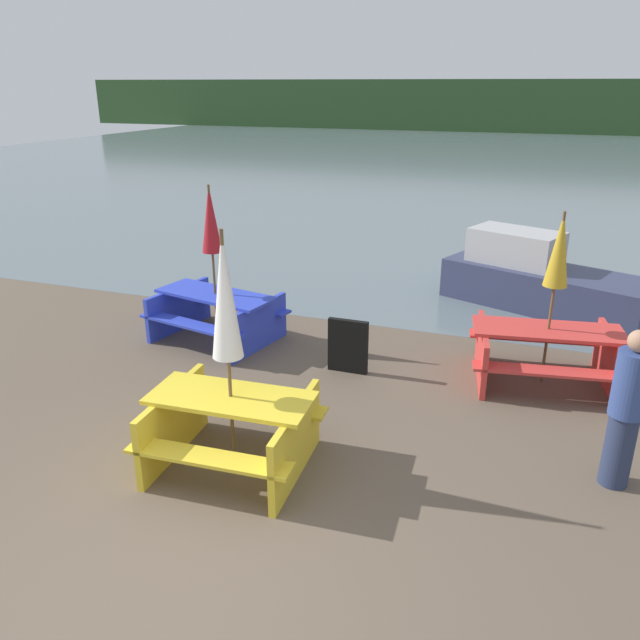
{
  "coord_description": "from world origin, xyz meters",
  "views": [
    {
      "loc": [
        2.47,
        -3.07,
        3.69
      ],
      "look_at": [
        -0.07,
        3.96,
        0.85
      ],
      "focal_mm": 35.0,
      "sensor_mm": 36.0,
      "label": 1
    }
  ],
  "objects_px": {
    "picnic_table_yellow": "(232,425)",
    "umbrella_white": "(225,297)",
    "signboard": "(348,346)",
    "umbrella_crimson": "(211,221)",
    "umbrella_gold": "(559,251)",
    "boat": "(539,280)",
    "person": "(626,410)",
    "picnic_table_blue": "(216,311)",
    "picnic_table_red": "(545,350)"
  },
  "relations": [
    {
      "from": "signboard",
      "to": "umbrella_white",
      "type": "bearing_deg",
      "value": -99.66
    },
    {
      "from": "umbrella_white",
      "to": "umbrella_gold",
      "type": "relative_size",
      "value": 1.09
    },
    {
      "from": "picnic_table_blue",
      "to": "boat",
      "type": "bearing_deg",
      "value": 35.64
    },
    {
      "from": "picnic_table_yellow",
      "to": "picnic_table_blue",
      "type": "xyz_separation_m",
      "value": [
        -1.8,
        2.95,
        -0.02
      ]
    },
    {
      "from": "umbrella_gold",
      "to": "umbrella_crimson",
      "type": "distance_m",
      "value": 4.74
    },
    {
      "from": "person",
      "to": "picnic_table_yellow",
      "type": "bearing_deg",
      "value": -164.9
    },
    {
      "from": "picnic_table_yellow",
      "to": "person",
      "type": "distance_m",
      "value": 3.8
    },
    {
      "from": "picnic_table_blue",
      "to": "umbrella_gold",
      "type": "bearing_deg",
      "value": 1.72
    },
    {
      "from": "picnic_table_yellow",
      "to": "umbrella_gold",
      "type": "bearing_deg",
      "value": 46.5
    },
    {
      "from": "umbrella_white",
      "to": "umbrella_crimson",
      "type": "height_order",
      "value": "umbrella_white"
    },
    {
      "from": "umbrella_crimson",
      "to": "picnic_table_blue",
      "type": "bearing_deg",
      "value": 0.0
    },
    {
      "from": "picnic_table_yellow",
      "to": "signboard",
      "type": "relative_size",
      "value": 2.27
    },
    {
      "from": "picnic_table_yellow",
      "to": "person",
      "type": "relative_size",
      "value": 1.05
    },
    {
      "from": "picnic_table_red",
      "to": "picnic_table_blue",
      "type": "bearing_deg",
      "value": -178.28
    },
    {
      "from": "picnic_table_blue",
      "to": "picnic_table_yellow",
      "type": "bearing_deg",
      "value": -58.62
    },
    {
      "from": "umbrella_white",
      "to": "boat",
      "type": "distance_m",
      "value": 6.94
    },
    {
      "from": "picnic_table_blue",
      "to": "umbrella_crimson",
      "type": "xyz_separation_m",
      "value": [
        -0.0,
        0.0,
        1.39
      ]
    },
    {
      "from": "umbrella_crimson",
      "to": "signboard",
      "type": "relative_size",
      "value": 3.14
    },
    {
      "from": "picnic_table_yellow",
      "to": "umbrella_crimson",
      "type": "distance_m",
      "value": 3.72
    },
    {
      "from": "signboard",
      "to": "umbrella_gold",
      "type": "bearing_deg",
      "value": 12.76
    },
    {
      "from": "umbrella_gold",
      "to": "umbrella_white",
      "type": "bearing_deg",
      "value": -133.5
    },
    {
      "from": "picnic_table_blue",
      "to": "picnic_table_red",
      "type": "relative_size",
      "value": 1.0
    },
    {
      "from": "boat",
      "to": "signboard",
      "type": "distance_m",
      "value": 4.37
    },
    {
      "from": "picnic_table_yellow",
      "to": "umbrella_white",
      "type": "xyz_separation_m",
      "value": [
        0.0,
        -0.0,
        1.36
      ]
    },
    {
      "from": "picnic_table_yellow",
      "to": "picnic_table_red",
      "type": "relative_size",
      "value": 0.83
    },
    {
      "from": "picnic_table_yellow",
      "to": "person",
      "type": "xyz_separation_m",
      "value": [
        3.66,
        0.99,
        0.34
      ]
    },
    {
      "from": "picnic_table_red",
      "to": "signboard",
      "type": "xyz_separation_m",
      "value": [
        -2.51,
        -0.57,
        -0.08
      ]
    },
    {
      "from": "picnic_table_blue",
      "to": "boat",
      "type": "relative_size",
      "value": 0.57
    },
    {
      "from": "person",
      "to": "signboard",
      "type": "distance_m",
      "value": 3.6
    },
    {
      "from": "picnic_table_blue",
      "to": "signboard",
      "type": "height_order",
      "value": "signboard"
    },
    {
      "from": "picnic_table_blue",
      "to": "signboard",
      "type": "bearing_deg",
      "value": -10.78
    },
    {
      "from": "picnic_table_red",
      "to": "umbrella_white",
      "type": "distance_m",
      "value": 4.48
    },
    {
      "from": "picnic_table_yellow",
      "to": "umbrella_white",
      "type": "bearing_deg",
      "value": -90.0
    },
    {
      "from": "picnic_table_blue",
      "to": "picnic_table_red",
      "type": "distance_m",
      "value": 4.74
    },
    {
      "from": "boat",
      "to": "signboard",
      "type": "height_order",
      "value": "boat"
    },
    {
      "from": "signboard",
      "to": "person",
      "type": "bearing_deg",
      "value": -25.52
    },
    {
      "from": "picnic_table_red",
      "to": "umbrella_crimson",
      "type": "height_order",
      "value": "umbrella_crimson"
    },
    {
      "from": "umbrella_crimson",
      "to": "signboard",
      "type": "xyz_separation_m",
      "value": [
        2.23,
        -0.42,
        -1.47
      ]
    },
    {
      "from": "umbrella_white",
      "to": "boat",
      "type": "relative_size",
      "value": 0.68
    },
    {
      "from": "picnic_table_red",
      "to": "person",
      "type": "relative_size",
      "value": 1.27
    },
    {
      "from": "umbrella_white",
      "to": "signboard",
      "type": "distance_m",
      "value": 2.95
    },
    {
      "from": "boat",
      "to": "picnic_table_blue",
      "type": "bearing_deg",
      "value": -122.69
    },
    {
      "from": "picnic_table_red",
      "to": "umbrella_crimson",
      "type": "xyz_separation_m",
      "value": [
        -4.74,
        -0.14,
        1.39
      ]
    },
    {
      "from": "umbrella_white",
      "to": "signboard",
      "type": "bearing_deg",
      "value": 80.34
    },
    {
      "from": "signboard",
      "to": "picnic_table_yellow",
      "type": "bearing_deg",
      "value": -99.66
    },
    {
      "from": "boat",
      "to": "person",
      "type": "height_order",
      "value": "person"
    },
    {
      "from": "umbrella_crimson",
      "to": "signboard",
      "type": "height_order",
      "value": "umbrella_crimson"
    },
    {
      "from": "picnic_table_yellow",
      "to": "umbrella_white",
      "type": "relative_size",
      "value": 0.69
    },
    {
      "from": "picnic_table_red",
      "to": "umbrella_white",
      "type": "bearing_deg",
      "value": -133.5
    },
    {
      "from": "umbrella_white",
      "to": "person",
      "type": "bearing_deg",
      "value": 15.1
    }
  ]
}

